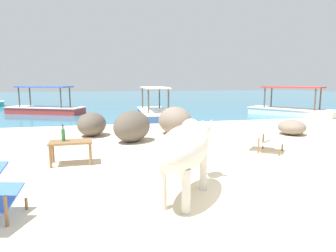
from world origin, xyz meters
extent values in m
cube|color=beige|center=(0.00, 0.00, 0.02)|extent=(18.00, 14.00, 0.04)
cube|color=teal|center=(0.00, 22.00, 0.00)|extent=(60.00, 36.00, 0.03)
cylinder|color=beige|center=(-0.54, 0.50, 0.30)|extent=(0.11, 0.11, 0.53)
cylinder|color=beige|center=(-0.30, 0.33, 0.30)|extent=(0.11, 0.11, 0.53)
cylinder|color=beige|center=(-0.99, -0.16, 0.30)|extent=(0.11, 0.11, 0.53)
cylinder|color=beige|center=(-0.74, -0.32, 0.30)|extent=(0.11, 0.11, 0.53)
ellipsoid|color=beige|center=(-0.64, 0.09, 0.73)|extent=(1.25, 1.49, 0.58)
ellipsoid|color=beige|center=(-0.14, 0.83, 0.82)|extent=(0.41, 0.45, 0.27)
cone|color=beige|center=(-0.25, 0.90, 0.94)|extent=(0.13, 0.13, 0.10)
cone|color=beige|center=(-0.03, 0.75, 0.94)|extent=(0.13, 0.13, 0.10)
ellipsoid|color=beige|center=(-0.50, 0.30, 0.97)|extent=(0.34, 0.35, 0.19)
cube|color=brown|center=(-2.23, 2.12, 0.46)|extent=(0.77, 0.46, 0.04)
cylinder|color=brown|center=(-1.89, 2.31, 0.24)|extent=(0.05, 0.05, 0.40)
cylinder|color=brown|center=(-1.88, 1.95, 0.24)|extent=(0.05, 0.05, 0.40)
cylinder|color=brown|center=(-2.57, 2.29, 0.24)|extent=(0.05, 0.05, 0.40)
cylinder|color=brown|center=(-2.56, 1.93, 0.24)|extent=(0.05, 0.05, 0.40)
cylinder|color=#2D6B38|center=(-2.35, 2.14, 0.58)|extent=(0.07, 0.07, 0.22)
cylinder|color=#2D6B38|center=(-2.35, 2.14, 0.72)|extent=(0.03, 0.03, 0.06)
cylinder|color=black|center=(-2.35, 2.14, 0.76)|extent=(0.03, 0.03, 0.02)
cylinder|color=brown|center=(2.21, 2.19, 0.11)|extent=(0.04, 0.04, 0.14)
cylinder|color=brown|center=(1.87, 1.79, 0.11)|extent=(0.04, 0.04, 0.14)
cylinder|color=brown|center=(1.89, 2.46, 0.21)|extent=(0.04, 0.04, 0.34)
cylinder|color=brown|center=(1.55, 2.06, 0.21)|extent=(0.04, 0.04, 0.34)
cube|color=silver|center=(1.88, 2.12, 0.28)|extent=(0.67, 0.68, 0.21)
cube|color=silver|center=(1.64, 2.33, 0.61)|extent=(0.69, 0.70, 0.23)
cylinder|color=brown|center=(-2.58, 0.20, 0.11)|extent=(0.04, 0.04, 0.14)
cylinder|color=brown|center=(-2.68, -0.20, 0.21)|extent=(0.04, 0.04, 0.34)
ellipsoid|color=gray|center=(3.63, 3.87, 0.25)|extent=(1.02, 1.06, 0.43)
ellipsoid|color=brown|center=(-0.92, 3.89, 0.43)|extent=(1.32, 1.31, 0.79)
ellipsoid|color=gray|center=(0.42, 4.75, 0.43)|extent=(1.29, 1.31, 0.79)
ellipsoid|color=brown|center=(-1.92, 4.93, 0.37)|extent=(0.98, 1.11, 0.66)
cube|color=white|center=(6.64, 8.16, 0.16)|extent=(2.98, 3.57, 0.28)
cube|color=white|center=(6.64, 8.16, 0.32)|extent=(3.07, 3.66, 0.04)
cylinder|color=brown|center=(5.70, 8.82, 0.77)|extent=(0.06, 0.06, 0.95)
cylinder|color=brown|center=(6.33, 9.26, 0.77)|extent=(0.06, 0.06, 0.95)
cylinder|color=brown|center=(6.96, 7.05, 0.77)|extent=(0.06, 0.06, 0.95)
cylinder|color=brown|center=(7.58, 7.50, 0.77)|extent=(0.06, 0.06, 0.95)
cube|color=red|center=(6.64, 8.16, 1.28)|extent=(2.22, 2.60, 0.06)
cube|color=#3866B7|center=(0.53, 8.65, 0.16)|extent=(1.23, 3.64, 0.28)
cube|color=white|center=(0.53, 8.65, 0.32)|extent=(1.29, 3.71, 0.04)
cylinder|color=brown|center=(0.87, 7.56, 0.77)|extent=(0.06, 0.06, 0.95)
cylinder|color=brown|center=(0.10, 7.59, 0.77)|extent=(0.06, 0.06, 0.95)
cylinder|color=brown|center=(0.95, 9.72, 0.77)|extent=(0.06, 0.06, 0.95)
cylinder|color=brown|center=(0.18, 9.75, 0.77)|extent=(0.06, 0.06, 0.95)
cube|color=silver|center=(0.53, 8.65, 1.28)|extent=(1.03, 2.55, 0.06)
cube|color=#C63833|center=(-4.21, 11.45, 0.16)|extent=(3.72, 2.54, 0.28)
cube|color=white|center=(-4.21, 11.45, 0.32)|extent=(3.81, 2.62, 0.04)
cylinder|color=brown|center=(-5.35, 11.56, 0.77)|extent=(0.06, 0.06, 0.95)
cylinder|color=brown|center=(-5.02, 12.26, 0.77)|extent=(0.06, 0.06, 0.95)
cylinder|color=brown|center=(-3.40, 10.63, 0.77)|extent=(0.06, 0.06, 0.95)
cylinder|color=brown|center=(-3.07, 11.33, 0.77)|extent=(0.06, 0.06, 0.95)
cube|color=#3D66C6|center=(-4.21, 11.45, 1.28)|extent=(2.68, 1.92, 0.06)
camera|label=1|loc=(-1.68, -3.45, 1.57)|focal=31.62mm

